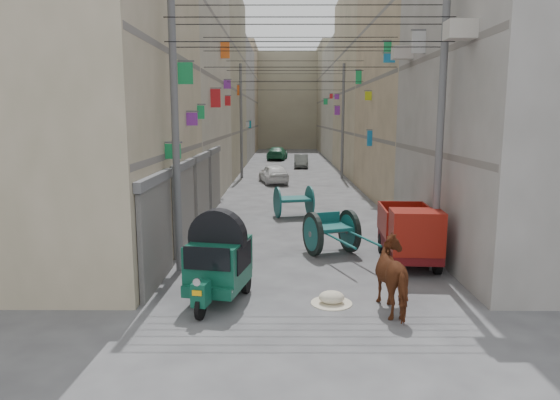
{
  "coord_description": "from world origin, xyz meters",
  "views": [
    {
      "loc": [
        -0.69,
        -7.67,
        4.29
      ],
      "look_at": [
        -0.75,
        6.5,
        1.95
      ],
      "focal_mm": 32.0,
      "sensor_mm": 36.0,
      "label": 1
    }
  ],
  "objects_px": {
    "distant_car_grey": "(301,161)",
    "distant_car_green": "(277,153)",
    "distant_car_white": "(273,174)",
    "horse": "(398,276)",
    "mini_truck": "(411,238)",
    "auto_rickshaw": "(218,260)",
    "tonga_cart": "(331,232)",
    "second_cart": "(294,201)",
    "feed_sack": "(332,297)"
  },
  "relations": [
    {
      "from": "distant_car_grey",
      "to": "distant_car_green",
      "type": "height_order",
      "value": "distant_car_green"
    },
    {
      "from": "auto_rickshaw",
      "to": "tonga_cart",
      "type": "distance_m",
      "value": 5.13
    },
    {
      "from": "auto_rickshaw",
      "to": "distant_car_grey",
      "type": "distance_m",
      "value": 32.02
    },
    {
      "from": "distant_car_white",
      "to": "distant_car_green",
      "type": "bearing_deg",
      "value": -103.44
    },
    {
      "from": "distant_car_green",
      "to": "horse",
      "type": "bearing_deg",
      "value": 100.52
    },
    {
      "from": "mini_truck",
      "to": "horse",
      "type": "xyz_separation_m",
      "value": [
        -1.15,
        -3.4,
        -0.05
      ]
    },
    {
      "from": "distant_car_grey",
      "to": "tonga_cart",
      "type": "bearing_deg",
      "value": -88.54
    },
    {
      "from": "feed_sack",
      "to": "distant_car_grey",
      "type": "bearing_deg",
      "value": 89.13
    },
    {
      "from": "distant_car_grey",
      "to": "distant_car_green",
      "type": "bearing_deg",
      "value": 106.27
    },
    {
      "from": "auto_rickshaw",
      "to": "tonga_cart",
      "type": "relative_size",
      "value": 0.75
    },
    {
      "from": "auto_rickshaw",
      "to": "distant_car_white",
      "type": "height_order",
      "value": "auto_rickshaw"
    },
    {
      "from": "mini_truck",
      "to": "distant_car_white",
      "type": "xyz_separation_m",
      "value": [
        -4.3,
        18.7,
        -0.23
      ]
    },
    {
      "from": "second_cart",
      "to": "feed_sack",
      "type": "xyz_separation_m",
      "value": [
        0.66,
        -10.28,
        -0.57
      ]
    },
    {
      "from": "tonga_cart",
      "to": "distant_car_green",
      "type": "bearing_deg",
      "value": 73.34
    },
    {
      "from": "second_cart",
      "to": "feed_sack",
      "type": "relative_size",
      "value": 3.0
    },
    {
      "from": "distant_car_white",
      "to": "second_cart",
      "type": "bearing_deg",
      "value": 82.15
    },
    {
      "from": "horse",
      "to": "feed_sack",
      "type": "bearing_deg",
      "value": -25.38
    },
    {
      "from": "mini_truck",
      "to": "feed_sack",
      "type": "relative_size",
      "value": 5.45
    },
    {
      "from": "distant_car_grey",
      "to": "distant_car_white",
      "type": "bearing_deg",
      "value": -100.38
    },
    {
      "from": "tonga_cart",
      "to": "feed_sack",
      "type": "distance_m",
      "value": 4.4
    },
    {
      "from": "horse",
      "to": "second_cart",
      "type": "bearing_deg",
      "value": -87.35
    },
    {
      "from": "auto_rickshaw",
      "to": "feed_sack",
      "type": "bearing_deg",
      "value": 6.31
    },
    {
      "from": "auto_rickshaw",
      "to": "horse",
      "type": "xyz_separation_m",
      "value": [
        4.08,
        -0.68,
        -0.18
      ]
    },
    {
      "from": "auto_rickshaw",
      "to": "tonga_cart",
      "type": "bearing_deg",
      "value": 64.71
    },
    {
      "from": "horse",
      "to": "distant_car_green",
      "type": "height_order",
      "value": "horse"
    },
    {
      "from": "mini_truck",
      "to": "distant_car_white",
      "type": "height_order",
      "value": "mini_truck"
    },
    {
      "from": "mini_truck",
      "to": "second_cart",
      "type": "distance_m",
      "value": 7.99
    },
    {
      "from": "distant_car_green",
      "to": "second_cart",
      "type": "bearing_deg",
      "value": 98.11
    },
    {
      "from": "distant_car_green",
      "to": "distant_car_grey",
      "type": "bearing_deg",
      "value": 110.83
    },
    {
      "from": "distant_car_white",
      "to": "feed_sack",
      "type": "bearing_deg",
      "value": 81.33
    },
    {
      "from": "second_cart",
      "to": "distant_car_white",
      "type": "relative_size",
      "value": 0.49
    },
    {
      "from": "auto_rickshaw",
      "to": "mini_truck",
      "type": "distance_m",
      "value": 5.9
    },
    {
      "from": "horse",
      "to": "mini_truck",
      "type": "bearing_deg",
      "value": -117.02
    },
    {
      "from": "mini_truck",
      "to": "second_cart",
      "type": "xyz_separation_m",
      "value": [
        -3.23,
        7.31,
        -0.14
      ]
    },
    {
      "from": "auto_rickshaw",
      "to": "distant_car_grey",
      "type": "height_order",
      "value": "auto_rickshaw"
    },
    {
      "from": "horse",
      "to": "distant_car_white",
      "type": "relative_size",
      "value": 0.51
    },
    {
      "from": "tonga_cart",
      "to": "distant_car_green",
      "type": "xyz_separation_m",
      "value": [
        -2.08,
        36.02,
        -0.06
      ]
    },
    {
      "from": "mini_truck",
      "to": "feed_sack",
      "type": "bearing_deg",
      "value": -127.29
    },
    {
      "from": "mini_truck",
      "to": "distant_car_grey",
      "type": "relative_size",
      "value": 0.96
    },
    {
      "from": "feed_sack",
      "to": "distant_car_green",
      "type": "height_order",
      "value": "distant_car_green"
    },
    {
      "from": "distant_car_white",
      "to": "distant_car_grey",
      "type": "relative_size",
      "value": 1.08
    },
    {
      "from": "feed_sack",
      "to": "distant_car_grey",
      "type": "distance_m",
      "value": 32.11
    },
    {
      "from": "mini_truck",
      "to": "distant_car_green",
      "type": "xyz_separation_m",
      "value": [
        -4.24,
        37.4,
        -0.21
      ]
    },
    {
      "from": "distant_car_white",
      "to": "distant_car_grey",
      "type": "bearing_deg",
      "value": -115.25
    },
    {
      "from": "horse",
      "to": "distant_car_grey",
      "type": "bearing_deg",
      "value": -96.68
    },
    {
      "from": "mini_truck",
      "to": "distant_car_grey",
      "type": "distance_m",
      "value": 29.22
    },
    {
      "from": "tonga_cart",
      "to": "distant_car_grey",
      "type": "relative_size",
      "value": 0.95
    },
    {
      "from": "tonga_cart",
      "to": "horse",
      "type": "height_order",
      "value": "horse"
    },
    {
      "from": "feed_sack",
      "to": "distant_car_green",
      "type": "xyz_separation_m",
      "value": [
        -1.67,
        40.36,
        0.5
      ]
    },
    {
      "from": "distant_car_white",
      "to": "distant_car_grey",
      "type": "height_order",
      "value": "distant_car_white"
    }
  ]
}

